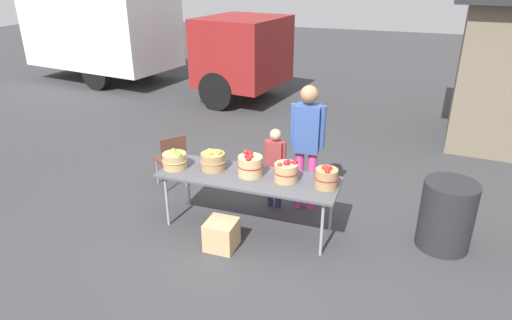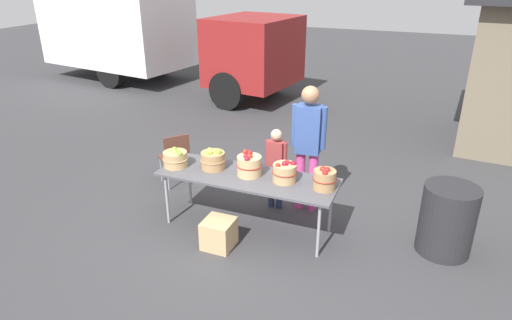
# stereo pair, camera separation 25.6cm
# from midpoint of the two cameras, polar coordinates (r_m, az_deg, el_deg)

# --- Properties ---
(ground_plane) EXTENTS (40.00, 40.00, 0.00)m
(ground_plane) POSITION_cam_midpoint_polar(r_m,az_deg,el_deg) (6.04, -2.18, -8.50)
(ground_plane) COLOR #38383A
(market_table) EXTENTS (2.30, 0.76, 0.75)m
(market_table) POSITION_cam_midpoint_polar(r_m,az_deg,el_deg) (5.70, -2.28, -2.45)
(market_table) COLOR #4C4C51
(market_table) RESTS_ON ground
(apple_basket_green_0) EXTENTS (0.33, 0.33, 0.26)m
(apple_basket_green_0) POSITION_cam_midpoint_polar(r_m,az_deg,el_deg) (5.99, -11.50, 0.00)
(apple_basket_green_0) COLOR tan
(apple_basket_green_0) RESTS_ON market_table
(apple_basket_green_1) EXTENTS (0.33, 0.33, 0.28)m
(apple_basket_green_1) POSITION_cam_midpoint_polar(r_m,az_deg,el_deg) (5.86, -6.73, -0.07)
(apple_basket_green_1) COLOR #A87F51
(apple_basket_green_1) RESTS_ON market_table
(apple_basket_red_0) EXTENTS (0.33, 0.33, 0.31)m
(apple_basket_red_0) POSITION_cam_midpoint_polar(r_m,az_deg,el_deg) (5.65, -2.05, -0.69)
(apple_basket_red_0) COLOR tan
(apple_basket_red_0) RESTS_ON market_table
(apple_basket_red_1) EXTENTS (0.31, 0.31, 0.27)m
(apple_basket_red_1) POSITION_cam_midpoint_polar(r_m,az_deg,el_deg) (5.52, 2.55, -1.46)
(apple_basket_red_1) COLOR tan
(apple_basket_red_1) RESTS_ON market_table
(apple_basket_red_2) EXTENTS (0.29, 0.29, 0.28)m
(apple_basket_red_2) POSITION_cam_midpoint_polar(r_m,az_deg,el_deg) (5.40, 7.60, -2.21)
(apple_basket_red_2) COLOR #A87F51
(apple_basket_red_2) RESTS_ON market_table
(vendor_adult) EXTENTS (0.47, 0.26, 1.79)m
(vendor_adult) POSITION_cam_midpoint_polar(r_m,az_deg,el_deg) (6.07, 5.32, 2.69)
(vendor_adult) COLOR #CC3F8C
(vendor_adult) RESTS_ON ground
(child_customer) EXTENTS (0.31, 0.16, 1.18)m
(child_customer) POSITION_cam_midpoint_polar(r_m,az_deg,el_deg) (6.20, 1.25, -0.29)
(child_customer) COLOR #262D4C
(child_customer) RESTS_ON ground
(box_truck) EXTENTS (7.94, 3.33, 2.75)m
(box_truck) POSITION_cam_midpoint_polar(r_m,az_deg,el_deg) (13.45, -16.22, 15.44)
(box_truck) COLOR white
(box_truck) RESTS_ON ground
(folding_chair) EXTENTS (0.56, 0.56, 0.86)m
(folding_chair) POSITION_cam_midpoint_polar(r_m,az_deg,el_deg) (6.99, -11.70, 0.39)
(folding_chair) COLOR brown
(folding_chair) RESTS_ON ground
(trash_barrel) EXTENTS (0.64, 0.64, 0.86)m
(trash_barrel) POSITION_cam_midpoint_polar(r_m,az_deg,el_deg) (5.87, 21.92, -6.53)
(trash_barrel) COLOR #262628
(trash_barrel) RESTS_ON ground
(produce_crate) EXTENTS (0.36, 0.36, 0.36)m
(produce_crate) POSITION_cam_midpoint_polar(r_m,az_deg,el_deg) (5.58, -5.73, -9.42)
(produce_crate) COLOR tan
(produce_crate) RESTS_ON ground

